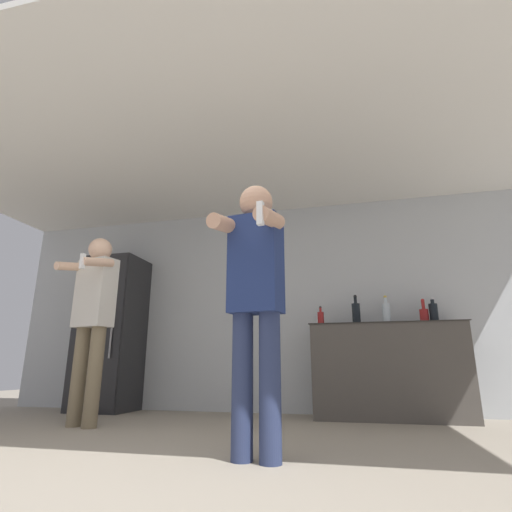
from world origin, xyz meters
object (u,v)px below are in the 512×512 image
object	(u,v)px
refrigerator	(110,332)
bottle_amber_bourbon	(356,313)
bottle_clear_vodka	(424,315)
bottle_short_whiskey	(434,313)
bottle_tall_gin	(321,318)
bottle_dark_rum	(386,313)
person_woman_foreground	(255,290)
person_man_side	(93,311)

from	to	relation	value
refrigerator	bottle_amber_bourbon	size ratio (longest dim) A/B	5.56
bottle_clear_vodka	bottle_short_whiskey	size ratio (longest dim) A/B	0.95
bottle_tall_gin	bottle_amber_bourbon	xyz separation A→B (m)	(0.40, 0.00, 0.05)
bottle_clear_vodka	bottle_dark_rum	bearing A→B (deg)	-180.00
bottle_tall_gin	bottle_clear_vodka	distance (m)	1.11
bottle_amber_bourbon	person_woman_foreground	world-z (taller)	person_woman_foreground
bottle_dark_rum	bottle_short_whiskey	bearing A→B (deg)	0.00
person_woman_foreground	bottle_clear_vodka	bearing A→B (deg)	59.16
refrigerator	bottle_short_whiskey	distance (m)	3.89
refrigerator	person_man_side	bearing A→B (deg)	-63.89
refrigerator	bottle_clear_vodka	size ratio (longest dim) A/B	7.07
person_man_side	bottle_tall_gin	bearing A→B (deg)	31.06
bottle_amber_bourbon	bottle_dark_rum	bearing A→B (deg)	-0.00
bottle_amber_bourbon	bottle_dark_rum	size ratio (longest dim) A/B	1.07
bottle_tall_gin	bottle_dark_rum	distance (m)	0.72
bottle_amber_bourbon	bottle_clear_vodka	distance (m)	0.71
bottle_tall_gin	bottle_short_whiskey	world-z (taller)	bottle_short_whiskey
refrigerator	bottle_short_whiskey	size ratio (longest dim) A/B	6.70
bottle_tall_gin	person_man_side	xyz separation A→B (m)	(-2.08, -1.25, -0.02)
refrigerator	bottle_tall_gin	bearing A→B (deg)	0.48
bottle_clear_vodka	bottle_short_whiskey	bearing A→B (deg)	0.00
bottle_amber_bourbon	bottle_short_whiskey	world-z (taller)	bottle_amber_bourbon
bottle_amber_bourbon	bottle_tall_gin	bearing A→B (deg)	180.00
bottle_clear_vodka	bottle_short_whiskey	world-z (taller)	bottle_short_whiskey
bottle_clear_vodka	person_woman_foreground	distance (m)	2.60
bottle_tall_gin	bottle_clear_vodka	bearing A→B (deg)	0.00
bottle_short_whiskey	bottle_dark_rum	size ratio (longest dim) A/B	0.88
bottle_tall_gin	bottle_clear_vodka	world-z (taller)	bottle_clear_vodka
bottle_amber_bourbon	person_woman_foreground	bearing A→B (deg)	-105.53
refrigerator	bottle_tall_gin	size ratio (longest dim) A/B	8.37
bottle_amber_bourbon	person_woman_foreground	size ratio (longest dim) A/B	0.20
bottle_tall_gin	person_woman_foreground	xyz separation A→B (m)	(-0.22, -2.23, -0.07)
refrigerator	person_woman_foreground	distance (m)	3.31
bottle_amber_bourbon	bottle_clear_vodka	size ratio (longest dim) A/B	1.27
bottle_tall_gin	person_woman_foreground	distance (m)	2.24
person_man_side	refrigerator	bearing A→B (deg)	116.11
refrigerator	bottle_short_whiskey	xyz separation A→B (m)	(3.89, 0.02, 0.13)
person_woman_foreground	person_man_side	distance (m)	2.10
bottle_amber_bourbon	bottle_short_whiskey	bearing A→B (deg)	0.00
refrigerator	bottle_clear_vodka	world-z (taller)	refrigerator
refrigerator	bottle_tall_gin	distance (m)	2.69
person_woman_foreground	person_man_side	world-z (taller)	person_man_side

